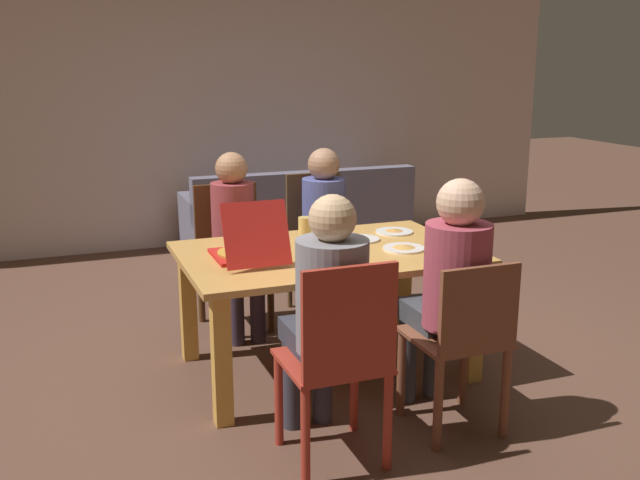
{
  "coord_description": "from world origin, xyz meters",
  "views": [
    {
      "loc": [
        -1.46,
        -3.73,
        1.81
      ],
      "look_at": [
        0.0,
        0.1,
        0.77
      ],
      "focal_mm": 40.6,
      "sensor_mm": 36.0,
      "label": 1
    }
  ],
  "objects": [
    {
      "name": "ground_plane",
      "position": [
        0.0,
        0.0,
        0.0
      ],
      "size": [
        20.0,
        20.0,
        0.0
      ],
      "primitive_type": "plane",
      "color": "brown"
    },
    {
      "name": "back_wall",
      "position": [
        0.0,
        3.28,
        1.42
      ],
      "size": [
        7.57,
        0.12,
        2.84
      ],
      "primitive_type": "cube",
      "color": "beige",
      "rests_on": "ground"
    },
    {
      "name": "dining_table",
      "position": [
        0.0,
        0.0,
        0.62
      ],
      "size": [
        1.65,
        1.07,
        0.73
      ],
      "color": "#D0954A",
      "rests_on": "ground"
    },
    {
      "name": "chair_0",
      "position": [
        -0.33,
        -1.01,
        0.54
      ],
      "size": [
        0.45,
        0.44,
        0.98
      ],
      "color": "#A93224",
      "rests_on": "ground"
    },
    {
      "name": "person_0",
      "position": [
        -0.33,
        -0.86,
        0.73
      ],
      "size": [
        0.32,
        0.54,
        1.24
      ],
      "color": "#353440",
      "rests_on": "ground"
    },
    {
      "name": "chair_1",
      "position": [
        0.34,
        1.02,
        0.56
      ],
      "size": [
        0.43,
        0.46,
        1.0
      ],
      "color": "#53381F",
      "rests_on": "ground"
    },
    {
      "name": "person_1",
      "position": [
        0.34,
        0.85,
        0.71
      ],
      "size": [
        0.31,
        0.52,
        1.2
      ],
      "color": "#383635",
      "rests_on": "ground"
    },
    {
      "name": "chair_2",
      "position": [
        -0.33,
        0.95,
        0.52
      ],
      "size": [
        0.46,
        0.44,
        0.97
      ],
      "color": "#523017",
      "rests_on": "ground"
    },
    {
      "name": "person_2",
      "position": [
        -0.33,
        0.8,
        0.71
      ],
      "size": [
        0.29,
        0.5,
        1.21
      ],
      "color": "#382C3C",
      "rests_on": "ground"
    },
    {
      "name": "chair_3",
      "position": [
        0.34,
        -0.94,
        0.49
      ],
      "size": [
        0.43,
        0.44,
        0.89
      ],
      "color": "brown",
      "rests_on": "ground"
    },
    {
      "name": "person_3",
      "position": [
        0.34,
        -0.8,
        0.75
      ],
      "size": [
        0.32,
        0.54,
        1.26
      ],
      "color": "#3A3C42",
      "rests_on": "ground"
    },
    {
      "name": "pizza_box_0",
      "position": [
        -0.47,
        -0.01,
        0.78
      ],
      "size": [
        0.35,
        0.48,
        0.35
      ],
      "color": "red",
      "rests_on": "dining_table"
    },
    {
      "name": "plate_0",
      "position": [
        0.56,
        0.25,
        0.74
      ],
      "size": [
        0.23,
        0.23,
        0.03
      ],
      "color": "white",
      "rests_on": "dining_table"
    },
    {
      "name": "plate_1",
      "position": [
        0.29,
        0.15,
        0.74
      ],
      "size": [
        0.22,
        0.22,
        0.01
      ],
      "color": "white",
      "rests_on": "dining_table"
    },
    {
      "name": "plate_2",
      "position": [
        0.43,
        -0.13,
        0.74
      ],
      "size": [
        0.24,
        0.24,
        0.03
      ],
      "color": "white",
      "rests_on": "dining_table"
    },
    {
      "name": "drinking_glass_0",
      "position": [
        -0.04,
        0.25,
        0.81
      ],
      "size": [
        0.08,
        0.08,
        0.15
      ],
      "primitive_type": "cylinder",
      "color": "#E4C161",
      "rests_on": "dining_table"
    },
    {
      "name": "drinking_glass_1",
      "position": [
        0.05,
        -0.22,
        0.79
      ],
      "size": [
        0.06,
        0.06,
        0.11
      ],
      "primitive_type": "cylinder",
      "color": "silver",
      "rests_on": "dining_table"
    },
    {
      "name": "drinking_glass_2",
      "position": [
        -0.43,
        0.45,
        0.8
      ],
      "size": [
        0.08,
        0.08,
        0.13
      ],
      "primitive_type": "cylinder",
      "color": "#B74528",
      "rests_on": "dining_table"
    },
    {
      "name": "couch",
      "position": [
        0.71,
        2.56,
        0.28
      ],
      "size": [
        2.09,
        0.8,
        0.82
      ],
      "color": "slate",
      "rests_on": "ground"
    }
  ]
}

